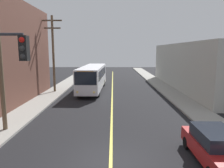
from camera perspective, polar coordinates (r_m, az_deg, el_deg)
ground_plane at (r=10.81m, az=-0.34°, el=-19.97°), size 120.00×120.00×0.00m
sidewalk_left at (r=21.44m, az=-19.88°, el=-5.58°), size 2.50×90.00×0.15m
sidewalk_right at (r=21.37m, az=19.92°, el=-5.63°), size 2.50×90.00×0.15m
lane_stripe_center at (r=25.02m, az=0.05°, el=-3.20°), size 0.16×60.00×0.01m
building_right_warehouse at (r=33.26m, az=26.01°, el=4.26°), size 12.00×24.83×6.19m
city_bus at (r=28.51m, az=-5.10°, el=1.94°), size 2.97×12.22×3.20m
parked_car_red at (r=11.41m, az=25.70°, el=-14.59°), size 1.85×4.42×1.62m
utility_pole_mid at (r=27.68m, az=-15.32°, el=8.62°), size 2.40×0.28×9.27m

